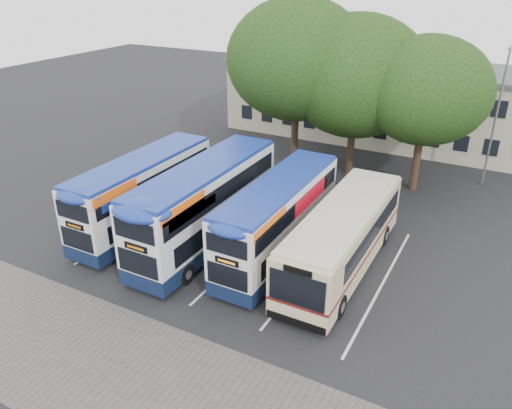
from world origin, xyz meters
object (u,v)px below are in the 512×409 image
object	(u,v)px
tree_left	(297,60)
bus_dd_right	(279,216)
bus_single	(344,234)
tree_mid	(357,76)
bus_dd_left	(144,190)
bus_dd_mid	(206,202)
lamp_post	(497,111)
tree_right	(427,91)

from	to	relation	value
tree_left	bus_dd_right	world-z (taller)	tree_left
bus_single	tree_mid	bearing A→B (deg)	107.10
bus_dd_left	bus_dd_mid	size ratio (longest dim) A/B	0.93
bus_dd_left	tree_left	bearing A→B (deg)	73.78
bus_dd_mid	tree_mid	bearing A→B (deg)	75.55
bus_dd_right	bus_single	xyz separation A→B (m)	(3.22, 0.52, -0.42)
tree_mid	bus_dd_right	world-z (taller)	tree_mid
bus_single	bus_dd_right	bearing A→B (deg)	-170.87
tree_left	bus_dd_mid	world-z (taller)	tree_left
tree_mid	bus_dd_left	xyz separation A→B (m)	(-7.49, -13.13, -4.61)
tree_mid	bus_single	xyz separation A→B (m)	(3.66, -11.90, -5.05)
lamp_post	bus_single	bearing A→B (deg)	-109.13
tree_right	bus_single	size ratio (longest dim) A/B	0.91
tree_left	bus_dd_right	distance (m)	13.53
lamp_post	tree_right	size ratio (longest dim) A/B	0.92
tree_mid	bus_dd_right	bearing A→B (deg)	-87.94
tree_left	tree_right	distance (m)	8.66
bus_dd_left	lamp_post	bearing A→B (deg)	43.98
lamp_post	bus_dd_right	xyz separation A→B (m)	(-8.19, -14.85, -2.83)
lamp_post	bus_dd_left	size ratio (longest dim) A/B	0.91
lamp_post	tree_right	bearing A→B (deg)	-142.98
lamp_post	bus_dd_mid	bearing A→B (deg)	-127.66
tree_mid	bus_single	world-z (taller)	tree_mid
tree_right	bus_dd_left	distance (m)	17.98
bus_single	bus_dd_mid	bearing A→B (deg)	-169.97
tree_right	bus_dd_mid	xyz separation A→B (m)	(-8.04, -12.57, -4.10)
tree_right	tree_mid	bearing A→B (deg)	172.95
bus_dd_left	bus_single	size ratio (longest dim) A/B	0.91
bus_dd_left	bus_dd_mid	distance (m)	4.11
tree_left	tree_right	xyz separation A→B (m)	(8.57, 0.28, -1.20)
tree_mid	tree_right	xyz separation A→B (m)	(4.65, -0.57, -0.33)
tree_left	bus_single	world-z (taller)	tree_left
bus_dd_mid	bus_single	bearing A→B (deg)	10.03
tree_right	bus_single	xyz separation A→B (m)	(-0.99, -11.33, -4.72)
bus_dd_mid	bus_single	distance (m)	7.19
bus_dd_mid	bus_single	xyz separation A→B (m)	(7.05, 1.25, -0.62)
tree_left	bus_dd_mid	size ratio (longest dim) A/B	1.10
tree_mid	bus_dd_left	bearing A→B (deg)	-119.71
tree_right	bus_dd_mid	bearing A→B (deg)	-122.58
tree_right	bus_single	world-z (taller)	tree_right
tree_right	bus_dd_mid	distance (m)	15.47
bus_single	tree_right	bearing A→B (deg)	85.03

